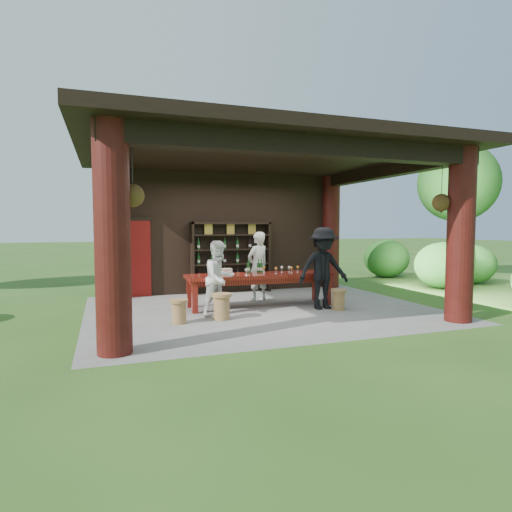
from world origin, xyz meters
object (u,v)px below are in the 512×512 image
object	(u,v)px
wine_shelf	(231,257)
guest_woman	(219,278)
tasting_table	(260,279)
guest_man	(323,268)
stool_far_left	(179,311)
napkin_basket	(226,272)
stool_near_left	(222,306)
host	(258,266)
stool_near_right	(339,299)

from	to	relation	value
wine_shelf	guest_woman	distance (m)	2.99
wine_shelf	guest_woman	xyz separation A→B (m)	(-1.07, -2.79, -0.21)
tasting_table	guest_man	world-z (taller)	guest_man
stool_far_left	guest_woman	size ratio (longest dim) A/B	0.30
stool_far_left	napkin_basket	bearing A→B (deg)	43.22
wine_shelf	napkin_basket	xyz separation A→B (m)	(-0.73, -2.08, -0.16)
guest_woman	guest_man	distance (m)	2.35
stool_near_left	host	world-z (taller)	host
tasting_table	stool_near_left	xyz separation A→B (m)	(-1.19, -1.07, -0.36)
stool_far_left	napkin_basket	xyz separation A→B (m)	(1.24, 1.17, 0.58)
tasting_table	guest_man	xyz separation A→B (m)	(1.22, -0.75, 0.27)
host	napkin_basket	distance (m)	1.21
guest_woman	guest_man	size ratio (longest dim) A/B	0.85
stool_near_left	stool_far_left	distance (m)	0.85
guest_man	host	bearing A→B (deg)	126.49
stool_near_right	napkin_basket	distance (m)	2.56
host	guest_woman	distance (m)	1.92
stool_far_left	guest_man	distance (m)	3.34
host	napkin_basket	xyz separation A→B (m)	(-1.00, -0.67, -0.03)
stool_far_left	tasting_table	bearing A→B (deg)	29.00
guest_woman	napkin_basket	size ratio (longest dim) A/B	5.90
stool_near_left	host	distance (m)	2.33
stool_near_right	napkin_basket	xyz separation A→B (m)	(-2.27, 1.02, 0.58)
wine_shelf	guest_woman	size ratio (longest dim) A/B	1.44
stool_near_right	host	distance (m)	2.20
host	guest_man	size ratio (longest dim) A/B	0.94
stool_near_left	wine_shelf	bearing A→B (deg)	70.58
stool_far_left	napkin_basket	world-z (taller)	napkin_basket
stool_near_right	guest_man	distance (m)	0.75
stool_far_left	host	xyz separation A→B (m)	(2.24, 1.84, 0.61)
stool_near_left	guest_man	xyz separation A→B (m)	(2.40, 0.32, 0.63)
host	wine_shelf	bearing A→B (deg)	-101.52
stool_near_left	guest_woman	xyz separation A→B (m)	(0.06, 0.40, 0.49)
napkin_basket	stool_far_left	bearing A→B (deg)	-136.78
napkin_basket	tasting_table	bearing A→B (deg)	-2.71
guest_man	stool_far_left	bearing A→B (deg)	-171.52
guest_man	napkin_basket	size ratio (longest dim) A/B	6.95
guest_man	guest_woman	bearing A→B (deg)	179.84
stool_far_left	guest_woman	bearing A→B (deg)	26.93
wine_shelf	host	xyz separation A→B (m)	(0.27, -1.41, -0.13)
wine_shelf	stool_near_right	size ratio (longest dim) A/B	4.90
stool_near_right	host	xyz separation A→B (m)	(-1.27, 1.69, 0.61)
wine_shelf	tasting_table	size ratio (longest dim) A/B	0.66
wine_shelf	host	world-z (taller)	wine_shelf
guest_woman	guest_man	world-z (taller)	guest_man
tasting_table	stool_near_right	size ratio (longest dim) A/B	7.47
wine_shelf	stool_far_left	distance (m)	3.87
stool_near_left	stool_far_left	xyz separation A→B (m)	(-0.85, -0.06, -0.03)
stool_far_left	guest_man	size ratio (longest dim) A/B	0.25
guest_man	tasting_table	bearing A→B (deg)	150.19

